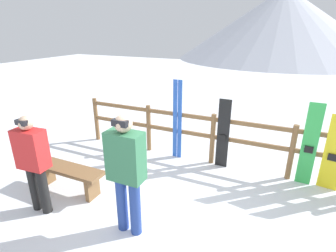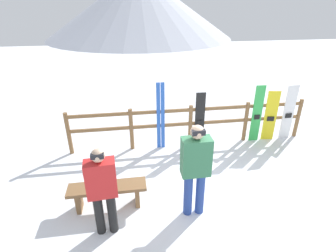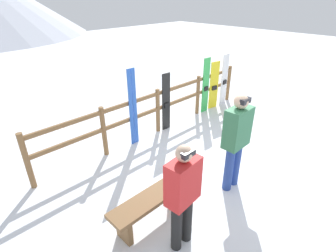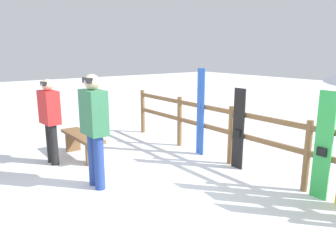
{
  "view_description": "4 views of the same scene",
  "coord_description": "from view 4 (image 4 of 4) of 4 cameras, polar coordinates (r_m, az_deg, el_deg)",
  "views": [
    {
      "loc": [
        1.23,
        -2.73,
        2.69
      ],
      "look_at": [
        -0.59,
        1.24,
        1.05
      ],
      "focal_mm": 28.0,
      "sensor_mm": 36.0,
      "label": 1
    },
    {
      "loc": [
        -1.49,
        -3.71,
        3.44
      ],
      "look_at": [
        -0.74,
        1.11,
        1.08
      ],
      "focal_mm": 28.0,
      "sensor_mm": 36.0,
      "label": 2
    },
    {
      "loc": [
        -3.86,
        -2.09,
        3.09
      ],
      "look_at": [
        -0.76,
        1.04,
        0.81
      ],
      "focal_mm": 28.0,
      "sensor_mm": 36.0,
      "label": 3
    },
    {
      "loc": [
        3.94,
        -2.2,
        2.06
      ],
      "look_at": [
        -0.35,
        0.99,
        0.81
      ],
      "focal_mm": 35.0,
      "sensor_mm": 36.0,
      "label": 4
    }
  ],
  "objects": [
    {
      "name": "ground_plane",
      "position": [
        4.96,
        -6.95,
        -11.53
      ],
      "size": [
        40.0,
        40.0,
        0.0
      ],
      "primitive_type": "plane",
      "color": "white"
    },
    {
      "name": "fence",
      "position": [
        6.04,
        10.92,
        -0.6
      ],
      "size": [
        6.08,
        0.1,
        1.08
      ],
      "color": "brown",
      "rests_on": "ground"
    },
    {
      "name": "bench",
      "position": [
        6.6,
        -14.7,
        -2.43
      ],
      "size": [
        1.38,
        0.36,
        0.46
      ],
      "color": "brown",
      "rests_on": "ground"
    },
    {
      "name": "person_red",
      "position": [
        6.29,
        -19.89,
        1.63
      ],
      "size": [
        0.47,
        0.28,
        1.56
      ],
      "color": "black",
      "rests_on": "ground"
    },
    {
      "name": "person_plaid_green",
      "position": [
        4.96,
        -12.74,
        0.36
      ],
      "size": [
        0.48,
        0.26,
        1.72
      ],
      "color": "navy",
      "rests_on": "ground"
    },
    {
      "name": "ski_pair_blue",
      "position": [
        6.49,
        5.68,
        2.39
      ],
      "size": [
        0.2,
        0.02,
        1.72
      ],
      "color": "blue",
      "rests_on": "ground"
    },
    {
      "name": "snowboard_black_stripe",
      "position": [
        5.84,
        12.15,
        -0.56
      ],
      "size": [
        0.24,
        0.06,
        1.43
      ],
      "color": "black",
      "rests_on": "ground"
    },
    {
      "name": "snowboard_green",
      "position": [
        4.99,
        25.4,
        -3.25
      ],
      "size": [
        0.25,
        0.06,
        1.53
      ],
      "color": "green",
      "rests_on": "ground"
    }
  ]
}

